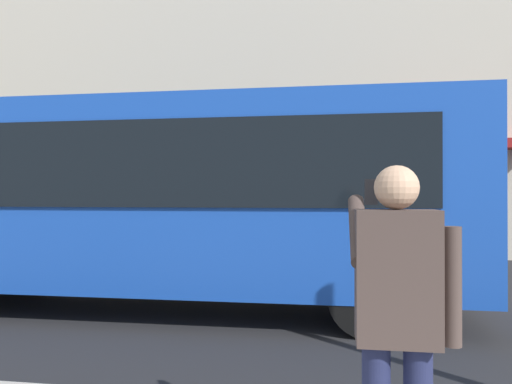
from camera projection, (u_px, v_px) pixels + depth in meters
ground_plane at (294, 310)px, 7.20m from camera, size 60.00×60.00×0.00m
building_facade_far at (313, 45)px, 13.95m from camera, size 28.00×1.55×12.00m
red_bus at (159, 196)px, 7.38m from camera, size 9.05×2.54×3.08m
pedestrian_photographer at (397, 309)px, 2.41m from camera, size 0.53×0.52×1.70m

